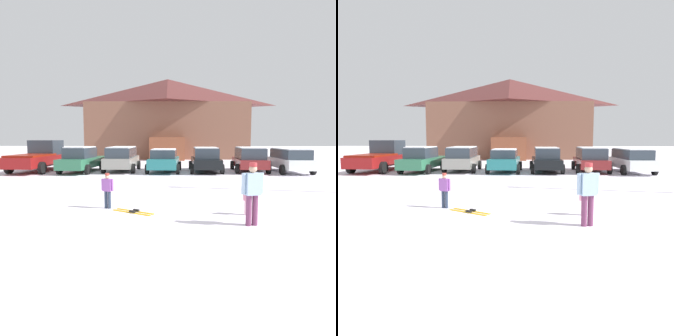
% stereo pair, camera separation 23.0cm
% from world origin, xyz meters
% --- Properties ---
extents(ground, '(160.00, 160.00, 0.00)m').
position_xyz_m(ground, '(0.00, 0.00, 0.00)').
color(ground, white).
extents(ski_lodge, '(18.59, 11.23, 9.30)m').
position_xyz_m(ski_lodge, '(-0.17, 30.19, 4.72)').
color(ski_lodge, brown).
rests_on(ski_lodge, ground).
extents(parked_green_coupe, '(2.30, 4.82, 1.73)m').
position_xyz_m(parked_green_coupe, '(-5.56, 13.88, 0.86)').
color(parked_green_coupe, '#2D6C4B').
rests_on(parked_green_coupe, ground).
extents(parked_grey_wagon, '(2.21, 4.33, 1.71)m').
position_xyz_m(parked_grey_wagon, '(-2.88, 14.48, 0.92)').
color(parked_grey_wagon, gray).
rests_on(parked_grey_wagon, ground).
extents(parked_teal_hatchback, '(2.37, 4.15, 1.58)m').
position_xyz_m(parked_teal_hatchback, '(0.09, 14.01, 0.81)').
color(parked_teal_hatchback, '#237677').
rests_on(parked_teal_hatchback, ground).
extents(parked_black_sedan, '(2.18, 4.48, 1.69)m').
position_xyz_m(parked_black_sedan, '(2.92, 14.30, 0.85)').
color(parked_black_sedan, black).
rests_on(parked_black_sedan, ground).
extents(parked_maroon_van, '(2.38, 4.19, 1.69)m').
position_xyz_m(parked_maroon_van, '(5.97, 14.47, 0.91)').
color(parked_maroon_van, maroon).
rests_on(parked_maroon_van, ground).
extents(parked_white_suv, '(2.17, 4.68, 1.62)m').
position_xyz_m(parked_white_suv, '(8.56, 14.12, 0.88)').
color(parked_white_suv, white).
rests_on(parked_white_suv, ground).
extents(pickup_truck, '(2.68, 5.86, 2.15)m').
position_xyz_m(pickup_truck, '(-8.70, 14.60, 1.00)').
color(pickup_truck, maroon).
rests_on(pickup_truck, ground).
extents(skier_child_in_pink_snowsuit, '(0.29, 0.22, 0.89)m').
position_xyz_m(skier_child_in_pink_snowsuit, '(3.07, 2.66, 0.50)').
color(skier_child_in_pink_snowsuit, '#E7B1C2').
rests_on(skier_child_in_pink_snowsuit, ground).
extents(skier_child_in_purple_jacket, '(0.42, 0.24, 1.16)m').
position_xyz_m(skier_child_in_purple_jacket, '(-1.31, 3.37, 0.66)').
color(skier_child_in_purple_jacket, '#2C394F').
rests_on(skier_child_in_purple_jacket, ground).
extents(skier_adult_in_blue_parka, '(0.60, 0.33, 1.67)m').
position_xyz_m(skier_adult_in_blue_parka, '(2.94, 1.55, 0.94)').
color(skier_adult_in_blue_parka, '#6F3558').
rests_on(skier_adult_in_blue_parka, ground).
extents(pair_of_skis, '(1.39, 0.95, 0.08)m').
position_xyz_m(pair_of_skis, '(-0.40, 2.85, 0.02)').
color(pair_of_skis, '#E7AA10').
rests_on(pair_of_skis, ground).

